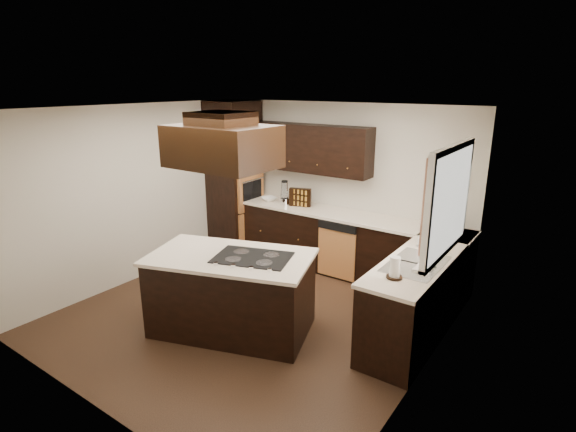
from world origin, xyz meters
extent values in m
cube|color=#4F3320|center=(0.00, 0.00, -0.01)|extent=(4.20, 4.20, 0.02)
cube|color=silver|center=(0.00, 0.00, 2.51)|extent=(4.20, 4.20, 0.02)
cube|color=beige|center=(0.00, 2.11, 1.25)|extent=(4.20, 0.02, 2.50)
cube|color=beige|center=(0.00, -2.11, 1.25)|extent=(4.20, 0.02, 2.50)
cube|color=beige|center=(-2.11, 0.00, 1.25)|extent=(0.02, 4.20, 2.50)
cube|color=beige|center=(2.11, 0.00, 1.25)|extent=(0.02, 4.20, 2.50)
cube|color=black|center=(-1.78, 1.71, 1.06)|extent=(0.65, 0.75, 2.12)
cube|color=#D98847|center=(-1.43, 1.71, 1.12)|extent=(0.05, 0.62, 0.78)
cube|color=black|center=(0.03, 1.80, 0.44)|extent=(2.93, 0.60, 0.88)
cube|color=black|center=(1.80, 0.90, 0.44)|extent=(0.60, 2.40, 0.88)
cube|color=white|center=(0.03, 1.79, 0.90)|extent=(2.93, 0.63, 0.04)
cube|color=white|center=(1.79, 0.90, 0.90)|extent=(0.63, 2.40, 0.04)
cube|color=black|center=(-0.43, 1.93, 1.81)|extent=(2.00, 0.34, 0.72)
cube|color=#D98847|center=(0.33, 1.50, 0.40)|extent=(0.60, 0.05, 0.72)
cube|color=white|center=(2.07, 0.55, 1.65)|extent=(0.06, 1.32, 1.12)
cube|color=white|center=(2.10, 0.55, 1.65)|extent=(0.00, 1.20, 1.00)
cube|color=beige|center=(2.01, 0.13, 1.70)|extent=(0.02, 0.34, 0.90)
cube|color=beige|center=(2.01, 0.97, 1.70)|extent=(0.02, 0.34, 0.90)
cube|color=silver|center=(1.80, 0.55, 0.92)|extent=(0.52, 0.84, 0.01)
cube|color=black|center=(0.01, -0.40, 0.44)|extent=(1.96, 1.46, 0.88)
cube|color=white|center=(0.01, -0.40, 0.90)|extent=(2.04, 1.54, 0.04)
cube|color=black|center=(0.26, -0.32, 0.93)|extent=(0.96, 0.79, 0.01)
cube|color=black|center=(0.10, -0.55, 2.16)|extent=(1.05, 0.72, 0.42)
cube|color=black|center=(0.10, -0.55, 2.44)|extent=(0.55, 0.50, 0.13)
cylinder|color=silver|center=(-0.76, 1.73, 0.97)|extent=(0.15, 0.15, 0.10)
cone|color=silver|center=(-0.76, 1.73, 1.15)|extent=(0.13, 0.13, 0.26)
cube|color=black|center=(-0.50, 1.78, 1.06)|extent=(0.35, 0.20, 0.28)
imported|color=white|center=(-1.10, 1.77, 0.95)|extent=(0.31, 0.31, 0.06)
imported|color=white|center=(1.70, 1.07, 1.03)|extent=(0.13, 0.13, 0.21)
cylinder|color=white|center=(1.75, 0.07, 1.03)|extent=(0.13, 0.13, 0.23)
camera|label=1|loc=(3.23, -3.86, 2.78)|focal=28.00mm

